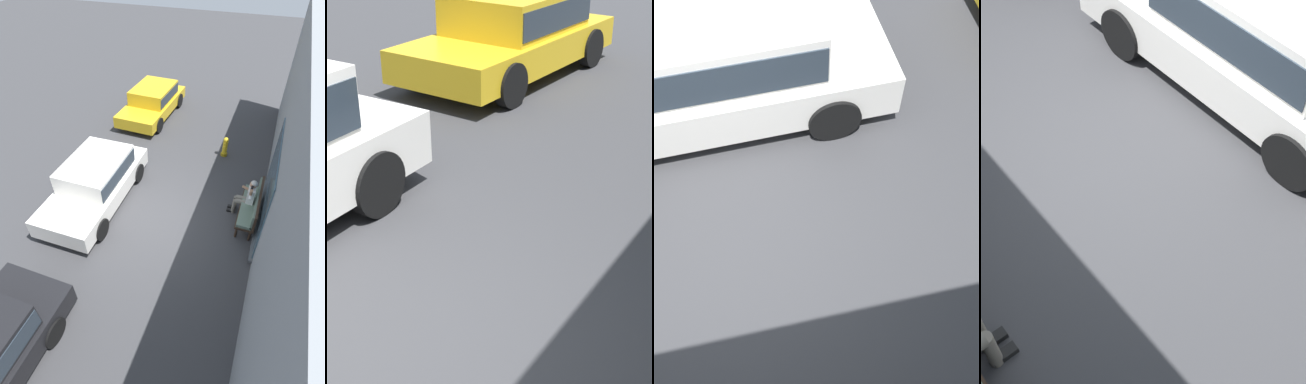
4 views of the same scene
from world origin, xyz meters
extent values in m
plane|color=#38383A|center=(0.00, 0.00, 0.00)|extent=(60.00, 60.00, 0.00)
cube|color=gold|center=(-6.27, -2.49, 0.50)|extent=(4.29, 1.94, 0.50)
cube|color=gold|center=(-6.44, -2.49, 1.07)|extent=(2.25, 1.67, 0.62)
cube|color=#28333D|center=(-6.44, -2.49, 1.07)|extent=(2.20, 1.70, 0.43)
cylinder|color=black|center=(-4.93, -1.65, 0.34)|extent=(0.68, 0.20, 0.67)
cylinder|color=black|center=(-4.98, -3.40, 0.34)|extent=(0.68, 0.20, 0.67)
cylinder|color=black|center=(-7.56, -1.58, 0.34)|extent=(0.68, 0.20, 0.67)
cylinder|color=black|center=(-7.61, -3.33, 0.34)|extent=(0.68, 0.20, 0.67)
cylinder|color=black|center=(-1.53, -1.13, 0.34)|extent=(0.68, 0.20, 0.68)
camera|label=1|loc=(5.97, 2.60, 6.94)|focal=28.00mm
camera|label=2|loc=(2.17, 2.60, 2.97)|focal=55.00mm
camera|label=3|loc=(-0.48, 2.60, 4.99)|focal=45.00mm
camera|label=4|loc=(-3.65, 2.60, 5.01)|focal=55.00mm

